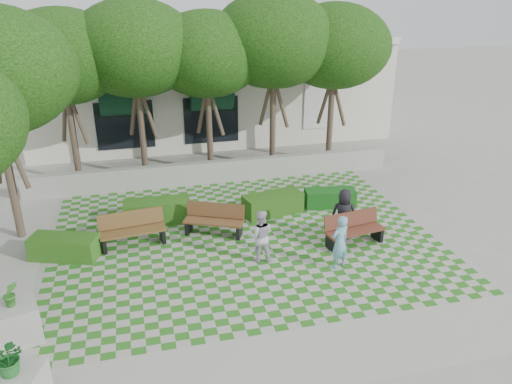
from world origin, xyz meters
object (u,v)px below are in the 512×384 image
object	(u,v)px
hedge_west	(64,247)
planter_back	(16,321)
bench_east	(354,230)
hedge_midleft	(157,211)
bench_west	(133,230)
person_white	(260,236)
hedge_east	(330,198)
hedge_midright	(273,204)
person_blue	(340,242)
person_dark	(344,214)
bench_mid	(214,220)
planter_front	(15,384)

from	to	relation	value
hedge_west	planter_back	distance (m)	3.75
bench_east	hedge_midleft	distance (m)	6.65
bench_west	person_white	xyz separation A→B (m)	(3.61, -1.91, 0.29)
bench_west	planter_back	xyz separation A→B (m)	(-2.68, -4.01, 0.01)
hedge_east	hedge_midleft	xyz separation A→B (m)	(-6.24, 0.23, 0.07)
hedge_midright	hedge_midleft	bearing A→B (deg)	175.23
person_blue	person_dark	world-z (taller)	person_dark
hedge_midleft	person_white	world-z (taller)	person_white
planter_back	person_blue	world-z (taller)	person_blue
bench_mid	bench_west	world-z (taller)	bench_west
bench_west	planter_back	world-z (taller)	planter_back
planter_front	bench_east	bearing A→B (deg)	27.28
planter_back	person_dark	size ratio (longest dim) A/B	0.93
bench_east	person_blue	world-z (taller)	person_blue
hedge_east	hedge_midright	world-z (taller)	hedge_midright
hedge_west	planter_front	world-z (taller)	planter_front
bench_east	planter_front	distance (m)	10.14
bench_mid	person_blue	xyz separation A→B (m)	(3.12, -2.96, 0.33)
hedge_west	bench_mid	bearing A→B (deg)	5.25
planter_back	bench_east	bearing A→B (deg)	14.14
planter_front	planter_back	world-z (taller)	planter_front
hedge_east	planter_front	xyz separation A→B (m)	(-9.38, -7.53, 0.35)
hedge_midright	person_white	size ratio (longest dim) A/B	1.30
hedge_midleft	planter_back	size ratio (longest dim) A/B	1.43
bench_east	person_dark	size ratio (longest dim) A/B	1.19
person_dark	planter_back	bearing A→B (deg)	39.23
planter_back	bench_west	bearing A→B (deg)	56.25
planter_front	person_dark	distance (m)	10.19
person_dark	hedge_midright	bearing A→B (deg)	-32.16
hedge_midleft	planter_back	distance (m)	6.52
planter_front	bench_mid	bearing A→B (deg)	52.62
person_blue	person_dark	distance (m)	1.86
person_dark	bench_mid	bearing A→B (deg)	4.10
person_dark	hedge_midleft	bearing A→B (deg)	-2.83
bench_mid	bench_west	size ratio (longest dim) A/B	0.96
planter_back	person_blue	xyz separation A→B (m)	(8.39, 1.15, 0.30)
hedge_midright	bench_west	bearing A→B (deg)	-166.91
bench_east	bench_mid	world-z (taller)	same
bench_east	bench_mid	bearing A→B (deg)	148.18
bench_mid	person_dark	distance (m)	4.18
hedge_west	person_blue	xyz separation A→B (m)	(7.72, -2.54, 0.47)
hedge_west	hedge_midleft	bearing A→B (deg)	32.08
planter_back	person_blue	bearing A→B (deg)	7.78
bench_east	hedge_midright	bearing A→B (deg)	114.63
hedge_midleft	planter_back	bearing A→B (deg)	-122.83
hedge_midright	planter_back	distance (m)	9.15
person_dark	person_blue	bearing A→B (deg)	85.46
bench_east	person_white	world-z (taller)	person_white
bench_mid	hedge_west	size ratio (longest dim) A/B	1.02
bench_east	person_white	distance (m)	3.14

